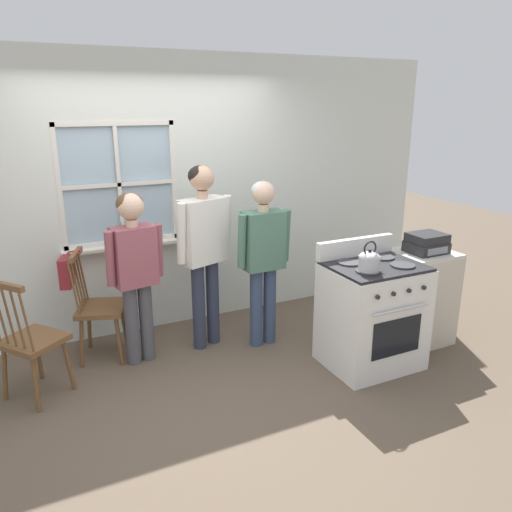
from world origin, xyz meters
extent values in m
plane|color=brown|center=(0.00, 0.00, 0.00)|extent=(16.00, 16.00, 0.00)
cube|color=silver|center=(1.72, 1.40, 1.35)|extent=(2.96, 0.06, 2.70)
cube|color=silver|center=(-0.30, 1.40, 0.46)|extent=(1.10, 0.06, 0.92)
cube|color=silver|center=(-0.30, 1.40, 2.39)|extent=(1.10, 0.06, 0.63)
cube|color=silver|center=(-0.30, 1.32, 0.91)|extent=(1.16, 0.10, 0.03)
cube|color=#9EB7C6|center=(-0.30, 1.41, 1.50)|extent=(1.04, 0.01, 1.09)
cube|color=silver|center=(-0.30, 1.38, 1.50)|extent=(0.04, 0.02, 1.15)
cube|color=silver|center=(-0.30, 1.38, 1.50)|extent=(1.10, 0.02, 0.04)
cube|color=silver|center=(-0.83, 1.38, 1.50)|extent=(0.04, 0.03, 1.15)
cube|color=silver|center=(0.22, 1.38, 1.50)|extent=(0.04, 0.03, 1.15)
cube|color=silver|center=(-0.30, 1.38, 2.05)|extent=(1.10, 0.03, 0.04)
cube|color=silver|center=(-0.30, 1.38, 0.94)|extent=(1.10, 0.03, 0.04)
cube|color=brown|center=(-0.63, 0.95, 0.47)|extent=(0.51, 0.53, 0.04)
cylinder|color=brown|center=(-0.53, 0.73, 0.22)|extent=(0.07, 0.08, 0.45)
cylinder|color=brown|center=(-0.42, 1.06, 0.22)|extent=(0.09, 0.07, 0.45)
cylinder|color=brown|center=(-0.84, 0.84, 0.22)|extent=(0.09, 0.07, 0.45)
cylinder|color=brown|center=(-0.73, 1.16, 0.22)|extent=(0.07, 0.08, 0.45)
cylinder|color=brown|center=(-0.85, 0.83, 0.72)|extent=(0.07, 0.04, 0.49)
cylinder|color=brown|center=(-0.82, 0.92, 0.72)|extent=(0.07, 0.04, 0.49)
cylinder|color=brown|center=(-0.79, 1.00, 0.72)|extent=(0.07, 0.04, 0.49)
cylinder|color=brown|center=(-0.76, 1.09, 0.72)|extent=(0.07, 0.04, 0.49)
cylinder|color=brown|center=(-0.73, 1.17, 0.72)|extent=(0.07, 0.04, 0.49)
cube|color=brown|center=(-0.79, 1.00, 0.98)|extent=(0.16, 0.37, 0.04)
cube|color=brown|center=(-1.21, 0.53, 0.47)|extent=(0.57, 0.58, 0.04)
cylinder|color=brown|center=(-0.98, 0.49, 0.22)|extent=(0.09, 0.06, 0.45)
cylinder|color=brown|center=(-1.19, 0.76, 0.22)|extent=(0.06, 0.09, 0.45)
cylinder|color=brown|center=(-1.23, 0.29, 0.22)|extent=(0.06, 0.09, 0.45)
cylinder|color=brown|center=(-1.44, 0.56, 0.22)|extent=(0.09, 0.06, 0.45)
cylinder|color=brown|center=(-1.24, 0.28, 0.72)|extent=(0.07, 0.06, 0.49)
cylinder|color=brown|center=(-1.29, 0.35, 0.72)|extent=(0.07, 0.06, 0.49)
cylinder|color=brown|center=(-1.35, 0.42, 0.72)|extent=(0.07, 0.06, 0.49)
cylinder|color=brown|center=(-1.40, 0.49, 0.72)|extent=(0.07, 0.06, 0.49)
cube|color=brown|center=(-1.35, 0.42, 0.98)|extent=(0.26, 0.33, 0.04)
cylinder|color=#4C4C51|center=(-0.42, 0.70, 0.36)|extent=(0.12, 0.12, 0.73)
cylinder|color=#4C4C51|center=(-0.29, 0.72, 0.36)|extent=(0.12, 0.12, 0.73)
cube|color=#934C56|center=(-0.35, 0.71, 0.99)|extent=(0.38, 0.27, 0.51)
cylinder|color=#934C56|center=(-0.56, 0.66, 1.01)|extent=(0.09, 0.12, 0.48)
cylinder|color=#934C56|center=(-0.14, 0.73, 1.01)|extent=(0.09, 0.12, 0.48)
cylinder|color=beige|center=(-0.35, 0.71, 1.27)|extent=(0.10, 0.10, 0.06)
sphere|color=beige|center=(-0.35, 0.71, 1.41)|extent=(0.22, 0.22, 0.22)
ellipsoid|color=brown|center=(-0.36, 0.73, 1.43)|extent=(0.22, 0.22, 0.18)
cylinder|color=#2D3347|center=(0.21, 0.72, 0.42)|extent=(0.12, 0.12, 0.83)
cylinder|color=#2D3347|center=(0.37, 0.78, 0.42)|extent=(0.12, 0.12, 0.83)
cube|color=white|center=(0.29, 0.75, 1.13)|extent=(0.48, 0.34, 0.59)
cylinder|color=white|center=(0.05, 0.65, 1.15)|extent=(0.11, 0.13, 0.54)
cylinder|color=white|center=(0.54, 0.81, 1.15)|extent=(0.11, 0.13, 0.54)
cylinder|color=tan|center=(0.29, 0.75, 1.46)|extent=(0.10, 0.10, 0.07)
sphere|color=tan|center=(0.29, 0.75, 1.60)|extent=(0.22, 0.22, 0.22)
ellipsoid|color=black|center=(0.28, 0.76, 1.62)|extent=(0.22, 0.22, 0.18)
cylinder|color=#384766|center=(0.71, 0.54, 0.38)|extent=(0.12, 0.12, 0.76)
cylinder|color=#384766|center=(0.86, 0.54, 0.38)|extent=(0.12, 0.12, 0.76)
cube|color=#4C7560|center=(0.79, 0.54, 1.03)|extent=(0.38, 0.22, 0.54)
cylinder|color=#4C7560|center=(0.56, 0.51, 1.05)|extent=(0.08, 0.11, 0.50)
cylinder|color=#4C7560|center=(1.01, 0.53, 1.05)|extent=(0.08, 0.11, 0.50)
cylinder|color=beige|center=(0.79, 0.54, 1.33)|extent=(0.10, 0.10, 0.06)
sphere|color=beige|center=(0.79, 0.54, 1.47)|extent=(0.20, 0.20, 0.20)
ellipsoid|color=silver|center=(0.79, 0.56, 1.48)|extent=(0.21, 0.21, 0.17)
cube|color=white|center=(1.46, -0.22, 0.45)|extent=(0.79, 0.64, 0.90)
cube|color=black|center=(1.46, -0.22, 0.91)|extent=(0.77, 0.61, 0.02)
cylinder|color=#2D2D30|center=(1.29, -0.35, 0.93)|extent=(0.20, 0.20, 0.02)
cylinder|color=#2D2D30|center=(1.64, -0.35, 0.93)|extent=(0.20, 0.20, 0.02)
cylinder|color=#2D2D30|center=(1.29, -0.10, 0.93)|extent=(0.20, 0.20, 0.02)
cylinder|color=#2D2D30|center=(1.64, -0.10, 0.93)|extent=(0.20, 0.20, 0.02)
cube|color=white|center=(1.46, 0.07, 1.00)|extent=(0.79, 0.06, 0.16)
cube|color=black|center=(1.46, -0.55, 0.40)|extent=(0.49, 0.01, 0.32)
cylinder|color=silver|center=(1.46, -0.57, 0.65)|extent=(0.55, 0.02, 0.02)
cylinder|color=#232326|center=(1.23, -0.56, 0.79)|extent=(0.04, 0.02, 0.04)
cylinder|color=#232326|center=(1.38, -0.56, 0.79)|extent=(0.04, 0.02, 0.04)
cylinder|color=#232326|center=(1.54, -0.56, 0.79)|extent=(0.04, 0.02, 0.04)
cylinder|color=#232326|center=(1.70, -0.56, 0.79)|extent=(0.04, 0.02, 0.04)
cylinder|color=#B7B7BC|center=(1.29, -0.35, 1.00)|extent=(0.17, 0.17, 0.12)
ellipsoid|color=#B7B7BC|center=(1.29, -0.35, 1.06)|extent=(0.16, 0.16, 0.07)
sphere|color=black|center=(1.29, -0.35, 1.10)|extent=(0.03, 0.03, 0.03)
cylinder|color=#B7B7BC|center=(1.37, -0.35, 1.02)|extent=(0.08, 0.03, 0.07)
torus|color=black|center=(1.29, -0.35, 1.12)|extent=(0.12, 0.01, 0.12)
cylinder|color=beige|center=(-0.34, 1.31, 0.96)|extent=(0.12, 0.12, 0.08)
cylinder|color=#33261C|center=(-0.34, 1.31, 0.99)|extent=(0.11, 0.11, 0.01)
cone|color=#388447|center=(-0.32, 1.32, 1.08)|extent=(0.06, 0.04, 0.16)
cone|color=#388447|center=(-0.34, 1.33, 1.04)|extent=(0.04, 0.05, 0.08)
cone|color=#388447|center=(-0.35, 1.30, 1.08)|extent=(0.08, 0.06, 0.17)
cone|color=#388447|center=(-0.33, 1.29, 1.04)|extent=(0.04, 0.04, 0.07)
cube|color=maroon|center=(-0.88, 1.03, 0.83)|extent=(0.16, 0.24, 0.26)
torus|color=maroon|center=(-0.80, 1.00, 1.00)|extent=(0.16, 0.16, 0.01)
cube|color=beige|center=(2.17, -0.05, 0.43)|extent=(0.55, 0.50, 0.87)
cube|color=beige|center=(2.17, -0.05, 0.89)|extent=(0.55, 0.50, 0.03)
cube|color=#232326|center=(2.17, -0.07, 0.95)|extent=(0.34, 0.28, 0.10)
cube|color=#232326|center=(2.17, -0.07, 1.04)|extent=(0.32, 0.27, 0.08)
cube|color=gray|center=(2.17, -0.21, 0.95)|extent=(0.24, 0.01, 0.06)
camera|label=1|loc=(-1.19, -3.37, 2.23)|focal=35.00mm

